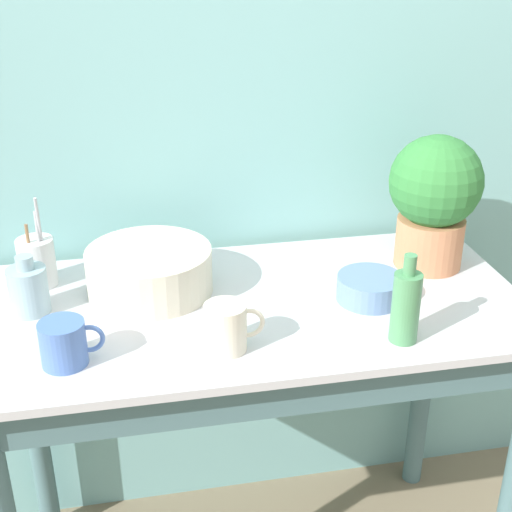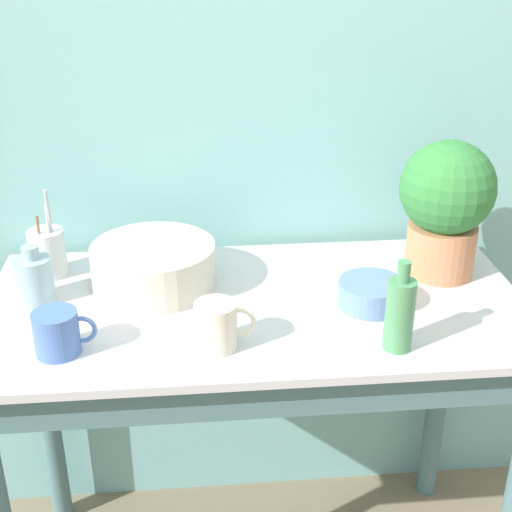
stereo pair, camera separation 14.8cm
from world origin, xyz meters
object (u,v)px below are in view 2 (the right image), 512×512
(bottle_short, at_px, (34,278))
(bowl_small_blue, at_px, (372,294))
(mug_cream, at_px, (217,326))
(potted_plant, at_px, (446,203))
(utensil_cup, at_px, (48,252))
(bottle_tall, at_px, (400,313))
(mug_blue, at_px, (58,333))
(bowl_wash_large, at_px, (154,266))

(bottle_short, height_order, bowl_small_blue, bottle_short)
(mug_cream, bearing_deg, potted_plant, 27.44)
(utensil_cup, bearing_deg, bowl_small_blue, -16.60)
(bottle_tall, relative_size, mug_blue, 1.55)
(mug_blue, distance_m, mug_cream, 0.33)
(mug_blue, bearing_deg, bottle_tall, -3.80)
(bowl_wash_large, height_order, utensil_cup, utensil_cup)
(bottle_short, relative_size, utensil_cup, 0.60)
(bowl_wash_large, relative_size, utensil_cup, 1.29)
(bottle_tall, xyz_separation_m, bottle_short, (-0.79, 0.28, -0.03))
(bowl_wash_large, xyz_separation_m, mug_blue, (-0.19, -0.28, -0.01))
(potted_plant, bearing_deg, mug_cream, -152.56)
(bottle_tall, bearing_deg, mug_blue, 176.20)
(potted_plant, relative_size, mug_blue, 2.65)
(mug_cream, distance_m, bowl_small_blue, 0.39)
(mug_cream, bearing_deg, utensil_cup, 137.21)
(bottle_short, height_order, utensil_cup, utensil_cup)
(bottle_tall, height_order, utensil_cup, utensil_cup)
(potted_plant, xyz_separation_m, mug_cream, (-0.58, -0.30, -0.14))
(bottle_short, height_order, mug_blue, bottle_short)
(bowl_wash_large, xyz_separation_m, bottle_tall, (0.52, -0.33, 0.03))
(bottle_tall, xyz_separation_m, utensil_cup, (-0.78, 0.41, -0.02))
(bowl_wash_large, bearing_deg, bottle_short, -169.96)
(bottle_tall, bearing_deg, mug_cream, 174.39)
(mug_cream, xyz_separation_m, utensil_cup, (-0.41, 0.38, 0.01))
(bowl_wash_large, relative_size, bottle_short, 2.14)
(bottle_short, bearing_deg, mug_cream, -30.06)
(bowl_wash_large, xyz_separation_m, utensil_cup, (-0.27, 0.09, 0.01))
(potted_plant, xyz_separation_m, bowl_small_blue, (-0.21, -0.15, -0.16))
(bottle_tall, relative_size, mug_cream, 1.56)
(utensil_cup, bearing_deg, bowl_wash_large, -18.22)
(bottle_tall, distance_m, utensil_cup, 0.89)
(utensil_cup, bearing_deg, bottle_short, -93.61)
(bottle_short, height_order, mug_cream, bottle_short)
(mug_cream, bearing_deg, bowl_wash_large, 115.97)
(bottle_tall, height_order, bottle_short, bottle_tall)
(mug_blue, bearing_deg, bowl_wash_large, 56.29)
(mug_blue, distance_m, utensil_cup, 0.38)
(potted_plant, height_order, bottle_tall, potted_plant)
(potted_plant, xyz_separation_m, bottle_short, (-0.99, -0.06, -0.13))
(bottle_short, bearing_deg, bowl_small_blue, -6.85)
(bottle_tall, bearing_deg, potted_plant, 59.23)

